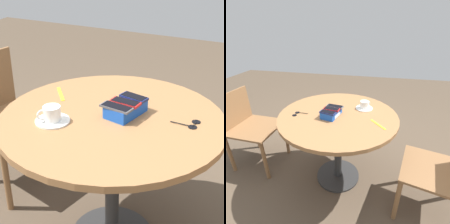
# 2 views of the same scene
# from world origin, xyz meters

# --- Properties ---
(round_table) EXTENTS (1.01, 1.01, 0.72)m
(round_table) POSITION_xyz_m (0.00, 0.00, 0.61)
(round_table) COLOR #2D2D2D
(round_table) RESTS_ON ground_plane
(phone_box) EXTENTS (0.21, 0.15, 0.05)m
(phone_box) POSITION_xyz_m (-0.04, 0.05, 0.75)
(phone_box) COLOR blue
(phone_box) RESTS_ON round_table
(phone_navy) EXTENTS (0.09, 0.14, 0.01)m
(phone_navy) POSITION_xyz_m (-0.11, 0.06, 0.78)
(phone_navy) COLOR navy
(phone_navy) RESTS_ON phone_box
(phone_red) EXTENTS (0.07, 0.14, 0.01)m
(phone_red) POSITION_xyz_m (-0.04, 0.05, 0.78)
(phone_red) COLOR red
(phone_red) RESTS_ON phone_box
(phone_gray) EXTENTS (0.08, 0.15, 0.01)m
(phone_gray) POSITION_xyz_m (0.02, 0.03, 0.78)
(phone_gray) COLOR #515156
(phone_gray) RESTS_ON phone_box
(saucer) EXTENTS (0.15, 0.15, 0.01)m
(saucer) POSITION_xyz_m (0.16, -0.21, 0.72)
(saucer) COLOR white
(saucer) RESTS_ON round_table
(coffee_cup) EXTENTS (0.09, 0.09, 0.06)m
(coffee_cup) POSITION_xyz_m (0.16, -0.21, 0.76)
(coffee_cup) COLOR white
(coffee_cup) RESTS_ON saucer
(lanyard_strap) EXTENTS (0.14, 0.12, 0.00)m
(lanyard_strap) POSITION_xyz_m (-0.11, -0.34, 0.72)
(lanyard_strap) COLOR yellow
(lanyard_strap) RESTS_ON round_table
(sunglasses) EXTENTS (0.09, 0.12, 0.01)m
(sunglasses) POSITION_xyz_m (-0.07, 0.35, 0.72)
(sunglasses) COLOR black
(sunglasses) RESTS_ON round_table
(chair_far_side) EXTENTS (0.54, 0.54, 0.80)m
(chair_far_side) POSITION_xyz_m (-0.20, -0.84, 0.43)
(chair_far_side) COLOR brown
(chair_far_side) RESTS_ON ground_plane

